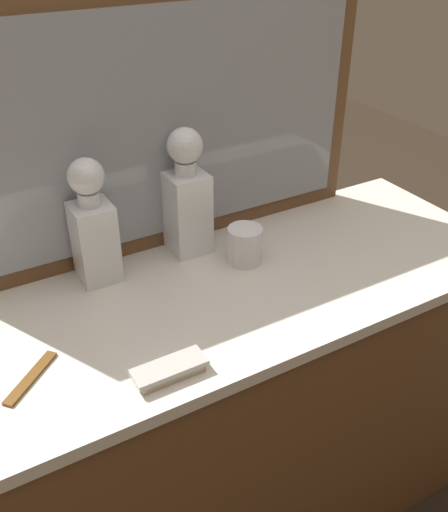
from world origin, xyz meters
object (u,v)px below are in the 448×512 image
at_px(crystal_decanter_far_right, 187,204).
at_px(tortoiseshell_comb, 31,378).
at_px(crystal_decanter_center, 94,233).
at_px(crystal_tumbler_right, 245,246).
at_px(silver_brush_right, 169,370).

xyz_separation_m(crystal_decanter_far_right, tortoiseshell_comb, (-0.43, -0.25, -0.12)).
relative_size(crystal_decanter_center, crystal_tumbler_right, 3.27).
distance_m(crystal_decanter_far_right, crystal_tumbler_right, 0.16).
relative_size(silver_brush_right, tortoiseshell_comb, 1.16).
relative_size(crystal_tumbler_right, tortoiseshell_comb, 0.75).
xyz_separation_m(crystal_tumbler_right, silver_brush_right, (-0.31, -0.25, -0.03)).
bearing_deg(silver_brush_right, crystal_decanter_center, 90.19).
distance_m(crystal_decanter_far_right, silver_brush_right, 0.44).
bearing_deg(crystal_decanter_center, crystal_decanter_far_right, 2.18).
bearing_deg(tortoiseshell_comb, silver_brush_right, -27.96).
distance_m(crystal_decanter_center, crystal_tumbler_right, 0.34).
relative_size(crystal_decanter_center, tortoiseshell_comb, 2.44).
relative_size(crystal_decanter_far_right, silver_brush_right, 2.25).
xyz_separation_m(crystal_tumbler_right, tortoiseshell_comb, (-0.52, -0.14, -0.04)).
relative_size(crystal_tumbler_right, silver_brush_right, 0.64).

